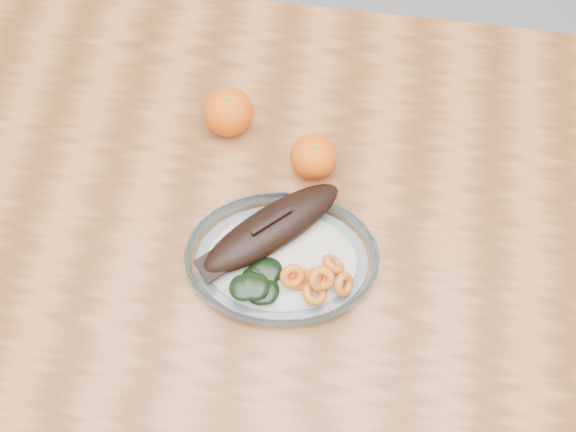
{
  "coord_description": "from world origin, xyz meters",
  "views": [
    {
      "loc": [
        0.09,
        -0.36,
        1.64
      ],
      "look_at": [
        0.04,
        0.03,
        0.77
      ],
      "focal_mm": 45.0,
      "sensor_mm": 36.0,
      "label": 1
    }
  ],
  "objects_px": {
    "dining_table": "(257,264)",
    "plated_meal": "(281,257)",
    "orange_left": "(228,112)",
    "orange_right": "(313,157)"
  },
  "relations": [
    {
      "from": "dining_table",
      "to": "orange_left",
      "type": "bearing_deg",
      "value": 109.71
    },
    {
      "from": "orange_left",
      "to": "orange_right",
      "type": "distance_m",
      "value": 0.14
    },
    {
      "from": "dining_table",
      "to": "plated_meal",
      "type": "relative_size",
      "value": 2.39
    },
    {
      "from": "plated_meal",
      "to": "orange_left",
      "type": "distance_m",
      "value": 0.22
    },
    {
      "from": "dining_table",
      "to": "orange_left",
      "type": "relative_size",
      "value": 17.18
    },
    {
      "from": "dining_table",
      "to": "orange_right",
      "type": "xyz_separation_m",
      "value": [
        0.06,
        0.12,
        0.13
      ]
    },
    {
      "from": "plated_meal",
      "to": "orange_right",
      "type": "distance_m",
      "value": 0.15
    },
    {
      "from": "dining_table",
      "to": "plated_meal",
      "type": "xyz_separation_m",
      "value": [
        0.04,
        -0.03,
        0.12
      ]
    },
    {
      "from": "dining_table",
      "to": "orange_left",
      "type": "distance_m",
      "value": 0.22
    },
    {
      "from": "dining_table",
      "to": "orange_left",
      "type": "height_order",
      "value": "orange_left"
    }
  ]
}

